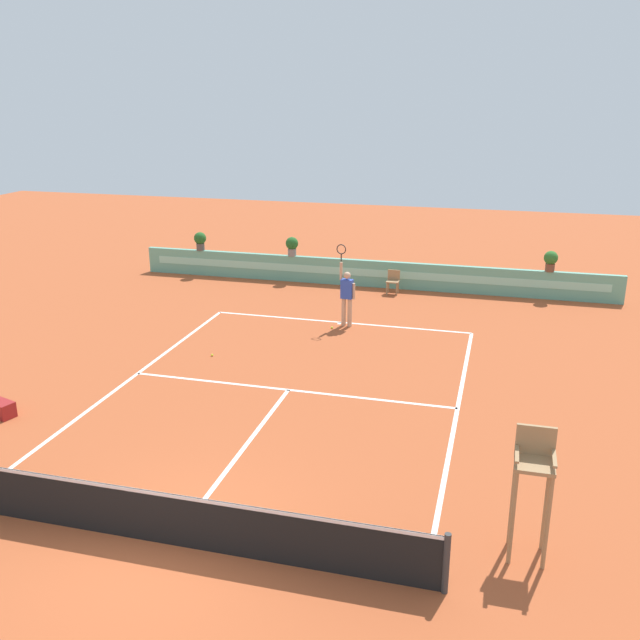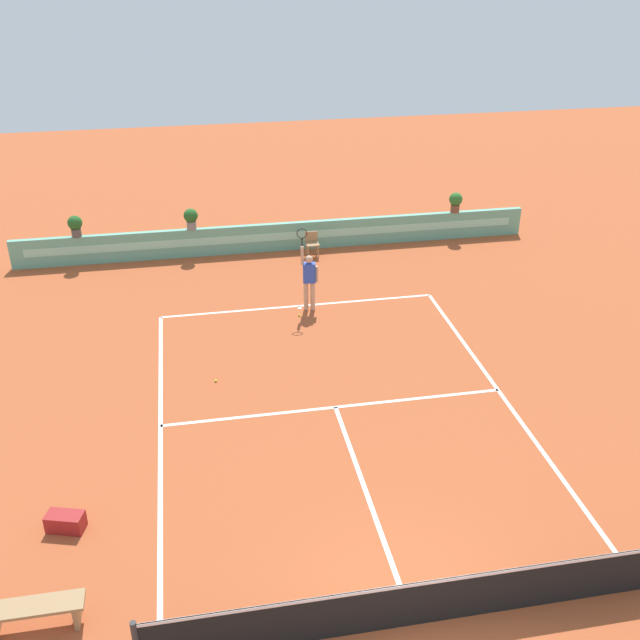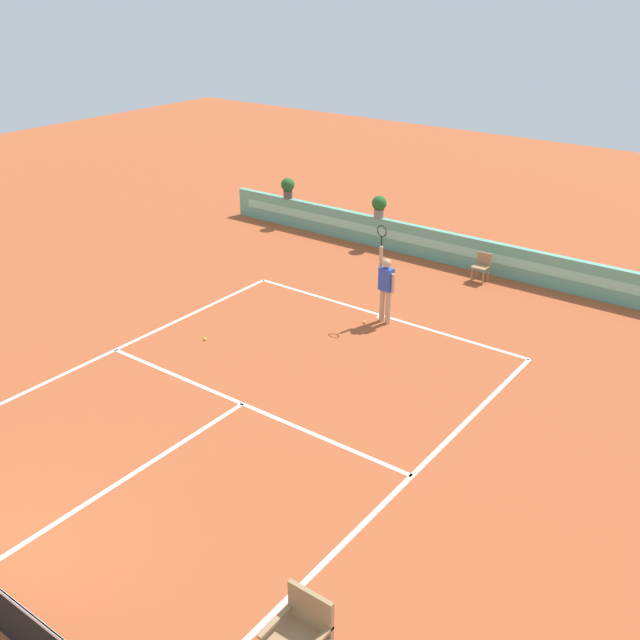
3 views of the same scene
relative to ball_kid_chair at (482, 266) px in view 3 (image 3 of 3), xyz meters
The scene contains 9 objects.
ground_plane 9.73m from the ball_kid_chair, 96.32° to the right, with size 60.00×60.00×0.00m, color #A84C28.
court_lines 9.02m from the ball_kid_chair, 96.83° to the right, with size 8.32×11.94×0.01m.
back_wall_barrier 1.30m from the ball_kid_chair, 145.68° to the left, with size 18.00×0.21×1.00m.
ball_kid_chair is the anchor object (origin of this frame).
tennis_player 4.17m from the ball_kid_chair, 101.20° to the right, with size 0.62×0.26×2.58m.
tennis_ball_near_baseline 8.51m from the ball_kid_chair, 116.63° to the right, with size 0.07×0.07×0.07m, color #CCE033.
tennis_ball_mid_court 4.61m from the ball_kid_chair, 104.75° to the right, with size 0.07×0.07×0.07m, color #CCE033.
potted_plant_left 4.22m from the ball_kid_chair, 169.75° to the left, with size 0.48×0.48×0.72m.
potted_plant_far_left 7.93m from the ball_kid_chair, behind, with size 0.48×0.48×0.72m.
Camera 3 is at (9.19, -3.25, 8.27)m, focal length 41.21 mm.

